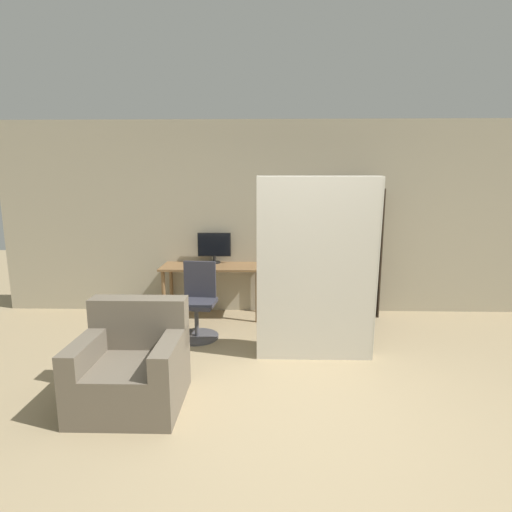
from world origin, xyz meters
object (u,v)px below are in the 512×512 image
Objects in this scene: office_chair at (198,308)px; armchair at (133,366)px; monitor at (214,246)px; mattress_near at (317,271)px; bookshelf at (349,253)px.

office_chair reaches higher than armchair.
monitor is 1.11m from office_chair.
office_chair is 0.47× the size of mattress_near.
armchair is (-0.40, -2.40, -0.65)m from monitor.
bookshelf reaches higher than office_chair.
armchair is at bearing -151.92° from mattress_near.
mattress_near reaches higher than office_chair.
armchair is at bearing -101.70° from office_chair.
bookshelf is at bearing -0.52° from monitor.
bookshelf is at bearing 66.67° from mattress_near.
bookshelf is at bearing 24.46° from office_chair.
monitor is 1.90m from bookshelf.
monitor is 2.52m from armchair.
monitor is 0.26× the size of bookshelf.
monitor is 0.52× the size of office_chair.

